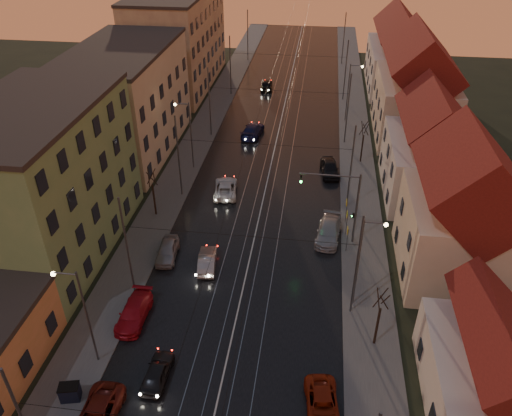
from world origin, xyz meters
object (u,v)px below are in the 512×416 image
at_px(street_lamp_3, 351,87).
at_px(driving_car_3, 253,130).
at_px(driving_car_0, 157,372).
at_px(street_lamp_2, 188,129).
at_px(parked_right_1, 329,231).
at_px(parked_left_2, 134,312).
at_px(driving_car_2, 226,188).
at_px(parked_right_0, 322,405).
at_px(parked_left_3, 167,250).
at_px(driving_car_1, 207,260).
at_px(parked_right_2, 330,168).
at_px(street_lamp_1, 364,255).
at_px(traffic_light_mast, 346,199).
at_px(driving_car_4, 267,85).
at_px(dumpster, 70,393).
at_px(street_lamp_0, 81,309).

relative_size(street_lamp_3, driving_car_3, 1.48).
xyz_separation_m(street_lamp_3, driving_car_0, (-13.37, -44.89, -4.25)).
distance_m(street_lamp_2, driving_car_3, 12.02).
xyz_separation_m(driving_car_3, parked_right_1, (10.05, -21.24, -0.04)).
bearing_deg(driving_car_3, parked_left_2, 89.34).
xyz_separation_m(street_lamp_2, driving_car_2, (5.02, -5.02, -4.19)).
relative_size(driving_car_2, parked_right_0, 1.13).
relative_size(parked_left_2, parked_left_3, 1.13).
height_order(driving_car_1, driving_car_3, driving_car_3).
height_order(driving_car_1, parked_right_2, parked_right_2).
xyz_separation_m(driving_car_1, driving_car_2, (-0.64, 12.07, 0.02)).
bearing_deg(street_lamp_3, driving_car_2, -122.11).
relative_size(street_lamp_2, driving_car_0, 2.13).
bearing_deg(driving_car_0, parked_right_0, 175.31).
relative_size(driving_car_0, parked_left_2, 0.80).
distance_m(street_lamp_1, traffic_light_mast, 8.08).
distance_m(driving_car_0, driving_car_4, 56.15).
height_order(traffic_light_mast, parked_right_1, traffic_light_mast).
xyz_separation_m(driving_car_2, driving_car_4, (0.65, 32.28, 0.08)).
bearing_deg(street_lamp_1, street_lamp_2, 132.32).
relative_size(driving_car_1, driving_car_4, 0.90).
xyz_separation_m(parked_right_1, dumpster, (-16.07, -19.61, -0.04)).
bearing_deg(driving_car_0, driving_car_3, -90.71).
bearing_deg(parked_left_2, street_lamp_0, -109.87).
bearing_deg(parked_left_3, street_lamp_2, 91.34).
bearing_deg(street_lamp_0, parked_right_1, 45.90).
height_order(street_lamp_0, parked_left_3, street_lamp_0).
xyz_separation_m(street_lamp_2, parked_left_2, (1.50, -23.87, -4.21)).
relative_size(driving_car_0, dumpster, 3.13).
relative_size(street_lamp_0, street_lamp_3, 1.00).
bearing_deg(driving_car_1, street_lamp_2, -79.48).
relative_size(street_lamp_2, driving_car_4, 1.76).
relative_size(driving_car_0, driving_car_4, 0.83).
bearing_deg(street_lamp_2, street_lamp_1, -47.68).
height_order(driving_car_3, parked_left_3, driving_car_3).
bearing_deg(dumpster, street_lamp_3, 55.66).
height_order(street_lamp_0, parked_right_2, street_lamp_0).
xyz_separation_m(street_lamp_3, driving_car_1, (-12.55, -33.09, -4.21)).
bearing_deg(parked_right_0, driving_car_4, 93.07).
bearing_deg(driving_car_3, driving_car_1, 96.31).
height_order(street_lamp_1, driving_car_2, street_lamp_1).
bearing_deg(parked_right_2, dumpster, -124.46).
bearing_deg(street_lamp_1, driving_car_1, 166.96).
relative_size(driving_car_4, dumpster, 3.78).
height_order(driving_car_2, parked_left_3, parked_left_3).
xyz_separation_m(traffic_light_mast, driving_car_0, (-12.26, -16.88, -3.96)).
distance_m(traffic_light_mast, dumpster, 26.10).
distance_m(street_lamp_3, parked_right_2, 16.05).
relative_size(street_lamp_2, parked_left_2, 1.71).
height_order(street_lamp_3, parked_left_3, street_lamp_3).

